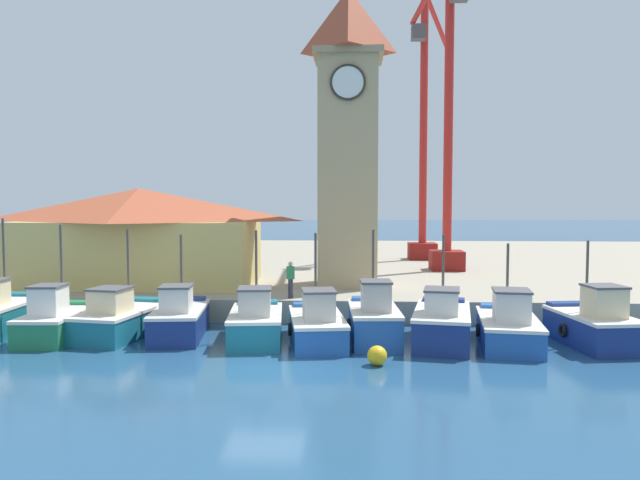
{
  "coord_description": "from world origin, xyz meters",
  "views": [
    {
      "loc": [
        2.83,
        -19.2,
        5.33
      ],
      "look_at": [
        1.24,
        9.31,
        3.5
      ],
      "focal_mm": 35.0,
      "sensor_mm": 36.0,
      "label": 1
    }
  ],
  "objects_px": {
    "warehouse_left": "(140,235)",
    "port_crane_near": "(424,158)",
    "clock_tower": "(348,130)",
    "fishing_boat_left_outer": "(56,320)",
    "mooring_buoy": "(377,356)",
    "fishing_boat_right_inner": "(374,320)",
    "fishing_boat_far_right": "(509,326)",
    "port_crane_far": "(447,148)",
    "fishing_boat_left_inner": "(121,319)",
    "fishing_boat_mid_right": "(317,324)",
    "dock_worker_near_tower": "(291,279)",
    "fishing_boat_end_right": "(594,325)",
    "fishing_boat_right_outer": "(442,323)",
    "fishing_boat_mid_left": "(180,319)",
    "fishing_boat_center": "(256,322)"
  },
  "relations": [
    {
      "from": "fishing_boat_right_inner",
      "to": "port_crane_near",
      "type": "height_order",
      "value": "port_crane_near"
    },
    {
      "from": "fishing_boat_left_inner",
      "to": "fishing_boat_mid_right",
      "type": "distance_m",
      "value": 7.76
    },
    {
      "from": "fishing_boat_left_inner",
      "to": "port_crane_far",
      "type": "xyz_separation_m",
      "value": [
        14.79,
        15.22,
        7.85
      ]
    },
    {
      "from": "fishing_boat_mid_right",
      "to": "clock_tower",
      "type": "distance_m",
      "value": 11.77
    },
    {
      "from": "fishing_boat_left_inner",
      "to": "fishing_boat_end_right",
      "type": "height_order",
      "value": "fishing_boat_left_inner"
    },
    {
      "from": "mooring_buoy",
      "to": "dock_worker_near_tower",
      "type": "height_order",
      "value": "dock_worker_near_tower"
    },
    {
      "from": "fishing_boat_mid_right",
      "to": "dock_worker_near_tower",
      "type": "relative_size",
      "value": 3.02
    },
    {
      "from": "mooring_buoy",
      "to": "fishing_boat_end_right",
      "type": "bearing_deg",
      "value": 21.45
    },
    {
      "from": "fishing_boat_left_outer",
      "to": "mooring_buoy",
      "type": "height_order",
      "value": "fishing_boat_left_outer"
    },
    {
      "from": "fishing_boat_left_outer",
      "to": "port_crane_near",
      "type": "distance_m",
      "value": 29.14
    },
    {
      "from": "clock_tower",
      "to": "warehouse_left",
      "type": "distance_m",
      "value": 11.93
    },
    {
      "from": "fishing_boat_mid_left",
      "to": "clock_tower",
      "type": "relative_size",
      "value": 0.28
    },
    {
      "from": "mooring_buoy",
      "to": "fishing_boat_right_inner",
      "type": "bearing_deg",
      "value": 89.96
    },
    {
      "from": "fishing_boat_mid_right",
      "to": "fishing_boat_right_outer",
      "type": "bearing_deg",
      "value": 1.32
    },
    {
      "from": "clock_tower",
      "to": "warehouse_left",
      "type": "relative_size",
      "value": 1.36
    },
    {
      "from": "fishing_boat_right_inner",
      "to": "fishing_boat_end_right",
      "type": "bearing_deg",
      "value": -1.94
    },
    {
      "from": "fishing_boat_mid_right",
      "to": "port_crane_near",
      "type": "distance_m",
      "value": 25.0
    },
    {
      "from": "fishing_boat_left_outer",
      "to": "clock_tower",
      "type": "height_order",
      "value": "clock_tower"
    },
    {
      "from": "fishing_boat_mid_left",
      "to": "fishing_boat_left_outer",
      "type": "bearing_deg",
      "value": -173.0
    },
    {
      "from": "fishing_boat_end_right",
      "to": "port_crane_far",
      "type": "relative_size",
      "value": 0.22
    },
    {
      "from": "port_crane_near",
      "to": "dock_worker_near_tower",
      "type": "bearing_deg",
      "value": -112.75
    },
    {
      "from": "fishing_boat_right_outer",
      "to": "warehouse_left",
      "type": "distance_m",
      "value": 16.74
    },
    {
      "from": "mooring_buoy",
      "to": "fishing_boat_right_outer",
      "type": "bearing_deg",
      "value": 51.72
    },
    {
      "from": "fishing_boat_end_right",
      "to": "port_crane_near",
      "type": "bearing_deg",
      "value": 99.3
    },
    {
      "from": "dock_worker_near_tower",
      "to": "fishing_boat_left_inner",
      "type": "bearing_deg",
      "value": -150.27
    },
    {
      "from": "fishing_boat_right_inner",
      "to": "port_crane_near",
      "type": "relative_size",
      "value": 0.22
    },
    {
      "from": "warehouse_left",
      "to": "fishing_boat_right_outer",
      "type": "bearing_deg",
      "value": -30.19
    },
    {
      "from": "fishing_boat_left_outer",
      "to": "port_crane_far",
      "type": "bearing_deg",
      "value": 42.8
    },
    {
      "from": "warehouse_left",
      "to": "port_crane_near",
      "type": "height_order",
      "value": "port_crane_near"
    },
    {
      "from": "fishing_boat_left_outer",
      "to": "fishing_boat_left_inner",
      "type": "xyz_separation_m",
      "value": [
        2.29,
        0.6,
        -0.03
      ]
    },
    {
      "from": "fishing_boat_end_right",
      "to": "dock_worker_near_tower",
      "type": "xyz_separation_m",
      "value": [
        -11.56,
        4.22,
        1.06
      ]
    },
    {
      "from": "fishing_boat_far_right",
      "to": "port_crane_far",
      "type": "relative_size",
      "value": 0.26
    },
    {
      "from": "fishing_boat_left_outer",
      "to": "fishing_boat_right_outer",
      "type": "bearing_deg",
      "value": 0.06
    },
    {
      "from": "fishing_boat_mid_left",
      "to": "warehouse_left",
      "type": "xyz_separation_m",
      "value": [
        -4.24,
        7.75,
        2.79
      ]
    },
    {
      "from": "fishing_boat_mid_right",
      "to": "port_crane_far",
      "type": "bearing_deg",
      "value": 66.07
    },
    {
      "from": "port_crane_near",
      "to": "dock_worker_near_tower",
      "type": "relative_size",
      "value": 11.91
    },
    {
      "from": "fishing_boat_mid_right",
      "to": "port_crane_far",
      "type": "relative_size",
      "value": 0.25
    },
    {
      "from": "fishing_boat_right_outer",
      "to": "fishing_boat_left_outer",
      "type": "bearing_deg",
      "value": -179.94
    },
    {
      "from": "fishing_boat_center",
      "to": "warehouse_left",
      "type": "xyz_separation_m",
      "value": [
        -7.31,
        8.27,
        2.79
      ]
    },
    {
      "from": "fishing_boat_left_inner",
      "to": "clock_tower",
      "type": "xyz_separation_m",
      "value": [
        8.78,
        7.75,
        8.14
      ]
    },
    {
      "from": "fishing_boat_far_right",
      "to": "port_crane_far",
      "type": "height_order",
      "value": "port_crane_far"
    },
    {
      "from": "fishing_boat_right_outer",
      "to": "warehouse_left",
      "type": "xyz_separation_m",
      "value": [
        -14.27,
        8.3,
        2.75
      ]
    },
    {
      "from": "fishing_boat_right_outer",
      "to": "mooring_buoy",
      "type": "xyz_separation_m",
      "value": [
        -2.51,
        -3.18,
        -0.45
      ]
    },
    {
      "from": "fishing_boat_mid_left",
      "to": "port_crane_far",
      "type": "relative_size",
      "value": 0.23
    },
    {
      "from": "warehouse_left",
      "to": "fishing_boat_mid_right",
      "type": "bearing_deg",
      "value": -41.13
    },
    {
      "from": "fishing_boat_left_outer",
      "to": "fishing_boat_far_right",
      "type": "xyz_separation_m",
      "value": [
        17.07,
        -0.09,
        -0.01
      ]
    },
    {
      "from": "fishing_boat_mid_right",
      "to": "fishing_boat_right_outer",
      "type": "relative_size",
      "value": 1.0
    },
    {
      "from": "fishing_boat_mid_right",
      "to": "fishing_boat_right_outer",
      "type": "height_order",
      "value": "fishing_boat_mid_right"
    },
    {
      "from": "warehouse_left",
      "to": "port_crane_near",
      "type": "bearing_deg",
      "value": 42.19
    },
    {
      "from": "fishing_boat_right_inner",
      "to": "mooring_buoy",
      "type": "distance_m",
      "value": 3.45
    }
  ]
}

